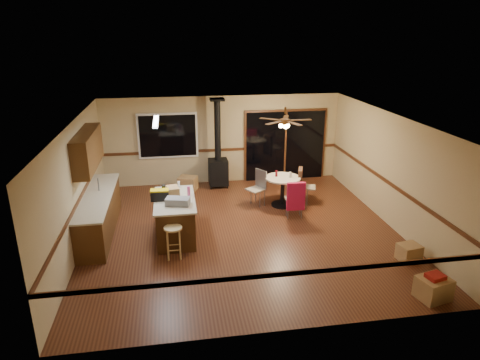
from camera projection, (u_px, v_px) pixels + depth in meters
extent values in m
plane|color=#4F2716|center=(242.00, 231.00, 9.85)|extent=(7.00, 7.00, 0.00)
plane|color=silver|center=(242.00, 120.00, 8.98)|extent=(7.00, 7.00, 0.00)
plane|color=tan|center=(223.00, 140.00, 12.67)|extent=(7.00, 0.00, 7.00)
plane|color=tan|center=(282.00, 257.00, 6.16)|extent=(7.00, 0.00, 7.00)
plane|color=tan|center=(76.00, 187.00, 8.89)|extent=(0.00, 7.00, 7.00)
plane|color=tan|center=(390.00, 170.00, 9.94)|extent=(0.00, 7.00, 7.00)
cube|color=black|center=(168.00, 136.00, 12.32)|extent=(1.72, 0.10, 1.32)
cube|color=black|center=(285.00, 146.00, 13.00)|extent=(2.52, 0.10, 2.10)
cube|color=#4E2E13|center=(99.00, 215.00, 9.69)|extent=(0.60, 3.00, 0.86)
cube|color=#BFB395|center=(97.00, 196.00, 9.54)|extent=(0.64, 3.04, 0.04)
cube|color=#4E2E13|center=(88.00, 150.00, 9.37)|extent=(0.35, 2.00, 0.80)
cube|color=#432710|center=(176.00, 219.00, 9.48)|extent=(0.80, 1.60, 0.86)
cube|color=#BFB395|center=(174.00, 200.00, 9.33)|extent=(0.88, 1.68, 0.04)
cube|color=black|center=(218.00, 172.00, 12.51)|extent=(0.55, 0.50, 0.75)
cylinder|color=black|center=(218.00, 130.00, 12.09)|extent=(0.18, 0.18, 1.77)
cylinder|color=brown|center=(285.00, 121.00, 10.56)|extent=(0.24, 0.24, 0.10)
cylinder|color=brown|center=(285.00, 110.00, 10.48)|extent=(0.05, 0.05, 0.16)
sphere|color=#FFD88C|center=(285.00, 126.00, 10.60)|extent=(0.16, 0.16, 0.16)
cube|color=white|center=(156.00, 122.00, 9.00)|extent=(0.10, 1.20, 0.04)
cube|color=slate|center=(178.00, 201.00, 8.99)|extent=(0.55, 0.39, 0.15)
cube|color=black|center=(160.00, 196.00, 9.22)|extent=(0.39, 0.21, 0.21)
cube|color=gold|center=(159.00, 190.00, 9.18)|extent=(0.40, 0.22, 0.03)
cube|color=#9C7545|center=(173.00, 192.00, 9.44)|extent=(0.30, 0.37, 0.22)
cylinder|color=black|center=(164.00, 191.00, 9.37)|extent=(0.11, 0.11, 0.29)
cylinder|color=#D84C8C|center=(189.00, 191.00, 9.46)|extent=(0.09, 0.09, 0.22)
cylinder|color=white|center=(179.00, 185.00, 9.95)|extent=(0.06, 0.06, 0.16)
cylinder|color=#D5B671|center=(174.00, 242.00, 8.61)|extent=(0.48, 0.48, 0.68)
cylinder|color=#0C4BB1|center=(182.00, 243.00, 9.07)|extent=(0.38, 0.38, 0.24)
cylinder|color=black|center=(282.00, 204.00, 11.31)|extent=(0.57, 0.57, 0.04)
cylinder|color=black|center=(282.00, 191.00, 11.18)|extent=(0.10, 0.10, 0.70)
cylinder|color=#BFB395|center=(283.00, 178.00, 11.06)|extent=(0.92, 0.92, 0.04)
cylinder|color=#590C14|center=(276.00, 173.00, 11.10)|extent=(0.07, 0.07, 0.16)
cylinder|color=beige|center=(290.00, 175.00, 11.01)|extent=(0.08, 0.08, 0.15)
cube|color=tan|center=(256.00, 189.00, 11.15)|extent=(0.55, 0.55, 0.03)
cube|color=slate|center=(261.00, 179.00, 11.19)|extent=(0.24, 0.36, 0.50)
cube|color=tan|center=(294.00, 199.00, 10.53)|extent=(0.42, 0.42, 0.03)
cube|color=slate|center=(296.00, 192.00, 10.27)|extent=(0.40, 0.05, 0.50)
cube|color=#B11438|center=(296.00, 196.00, 10.28)|extent=(0.44, 0.12, 0.70)
cube|color=tan|center=(308.00, 187.00, 11.32)|extent=(0.51, 0.51, 0.03)
cube|color=slate|center=(301.00, 178.00, 11.26)|extent=(0.16, 0.39, 0.50)
cube|color=#422819|center=(300.00, 181.00, 11.30)|extent=(0.24, 0.45, 0.70)
cube|color=#9C7545|center=(188.00, 183.00, 12.32)|extent=(0.62, 0.56, 0.40)
cube|color=#9C7545|center=(433.00, 288.00, 7.33)|extent=(0.60, 0.54, 0.39)
cube|color=#9C7545|center=(409.00, 252.00, 8.58)|extent=(0.46, 0.42, 0.33)
cube|color=maroon|center=(435.00, 276.00, 7.26)|extent=(0.33, 0.30, 0.08)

